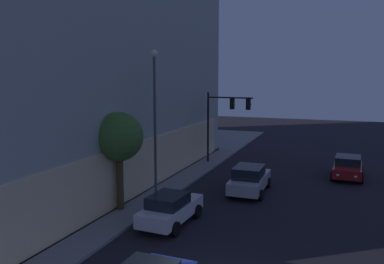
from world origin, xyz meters
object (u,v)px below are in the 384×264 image
at_px(street_lamp_sidewalk, 155,107).
at_px(car_white, 170,208).
at_px(traffic_light_far_corner, 225,113).
at_px(car_silver, 250,179).
at_px(car_red, 348,167).
at_px(sidewalk_tree, 119,138).

relative_size(street_lamp_sidewalk, car_white, 2.03).
xyz_separation_m(traffic_light_far_corner, street_lamp_sidewalk, (-10.51, 1.21, 1.22)).
distance_m(car_white, car_silver, 7.23).
relative_size(car_white, car_red, 1.01).
distance_m(sidewalk_tree, car_silver, 8.99).
bearing_deg(car_silver, traffic_light_far_corner, 27.88).
relative_size(car_silver, car_red, 1.11).
distance_m(street_lamp_sidewalk, sidewalk_tree, 3.14).
bearing_deg(sidewalk_tree, traffic_light_far_corner, -8.91).
xyz_separation_m(traffic_light_far_corner, car_red, (-0.82, -9.68, -3.55)).
bearing_deg(sidewalk_tree, street_lamp_sidewalk, -17.83).
bearing_deg(car_white, street_lamp_sidewalk, 36.27).
distance_m(traffic_light_far_corner, car_silver, 8.77).
height_order(sidewalk_tree, car_silver, sidewalk_tree).
height_order(car_white, car_red, car_white).
bearing_deg(street_lamp_sidewalk, traffic_light_far_corner, -6.58).
bearing_deg(street_lamp_sidewalk, sidewalk_tree, 162.17).
bearing_deg(car_white, sidewalk_tree, 77.43).
distance_m(street_lamp_sidewalk, car_silver, 7.64).
bearing_deg(sidewalk_tree, car_white, -102.57).
relative_size(traffic_light_far_corner, car_red, 1.39).
bearing_deg(traffic_light_far_corner, car_white, -174.75).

